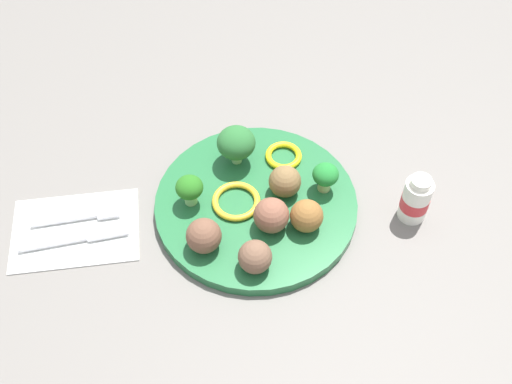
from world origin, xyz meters
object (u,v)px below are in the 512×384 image
at_px(meatball_front_left, 271,215).
at_px(fork, 81,216).
at_px(meatball_back_left, 255,257).
at_px(meatball_mid_right, 285,181).
at_px(pepper_ring_center, 284,156).
at_px(knife, 79,237).
at_px(broccoli_floret_mid_left, 236,143).
at_px(meatball_near_rim, 307,216).
at_px(broccoli_floret_mid_right, 189,189).
at_px(plate, 256,204).
at_px(pepper_ring_front_left, 236,203).
at_px(meatball_back_right, 204,236).
at_px(yogurt_bottle, 415,199).
at_px(napkin, 75,229).
at_px(broccoli_floret_center, 325,176).

xyz_separation_m(meatball_front_left, fork, (-0.25, 0.06, -0.03)).
height_order(meatball_back_left, meatball_mid_right, meatball_mid_right).
bearing_deg(pepper_ring_center, meatball_back_left, -110.28).
bearing_deg(knife, broccoli_floret_mid_left, 24.02).
height_order(broccoli_floret_mid_left, meatball_near_rim, broccoli_floret_mid_left).
bearing_deg(fork, meatball_front_left, -12.61).
bearing_deg(meatball_mid_right, broccoli_floret_mid_right, -179.75).
relative_size(plate, pepper_ring_center, 5.28).
xyz_separation_m(plate, pepper_ring_front_left, (-0.03, -0.00, 0.01)).
height_order(fork, knife, same).
height_order(plate, pepper_ring_center, pepper_ring_center).
xyz_separation_m(plate, broccoli_floret_mid_right, (-0.09, 0.01, 0.04)).
bearing_deg(meatball_back_right, yogurt_bottle, 4.79).
height_order(meatball_mid_right, meatball_front_left, meatball_front_left).
bearing_deg(yogurt_bottle, pepper_ring_front_left, 171.20).
distance_m(meatball_back_left, pepper_ring_center, 0.19).
bearing_deg(meatball_mid_right, napkin, -176.72).
bearing_deg(meatball_front_left, broccoli_floret_center, 32.95).
height_order(plate, broccoli_floret_mid_right, broccoli_floret_mid_right).
bearing_deg(meatball_front_left, knife, 175.26).
relative_size(broccoli_floret_mid_left, broccoli_floret_center, 1.34).
distance_m(broccoli_floret_mid_right, meatball_mid_right, 0.13).
distance_m(meatball_back_left, napkin, 0.26).
bearing_deg(meatball_back_left, broccoli_floret_mid_right, 122.91).
relative_size(napkin, fork, 1.41).
bearing_deg(broccoli_floret_mid_left, yogurt_bottle, -27.02).
xyz_separation_m(meatball_front_left, knife, (-0.26, 0.02, -0.03)).
distance_m(plate, meatball_near_rim, 0.08).
height_order(fork, yogurt_bottle, yogurt_bottle).
bearing_deg(yogurt_bottle, meatball_back_right, -175.21).
height_order(meatball_near_rim, napkin, meatball_near_rim).
bearing_deg(fork, meatball_back_right, -25.06).
height_order(pepper_ring_center, knife, pepper_ring_center).
distance_m(broccoli_floret_center, napkin, 0.35).
xyz_separation_m(meatball_back_right, fork, (-0.16, 0.08, -0.03)).
distance_m(meatball_back_right, meatball_front_left, 0.09).
bearing_deg(broccoli_floret_mid_left, meatball_back_right, -112.43).
height_order(meatball_near_rim, pepper_ring_center, meatball_near_rim).
bearing_deg(broccoli_floret_center, broccoli_floret_mid_left, 149.68).
bearing_deg(meatball_back_left, yogurt_bottle, 15.62).
relative_size(meatball_back_left, fork, 0.36).
relative_size(meatball_mid_right, pepper_ring_center, 0.85).
bearing_deg(napkin, knife, -67.80).
xyz_separation_m(broccoli_floret_mid_right, meatball_front_left, (0.10, -0.05, -0.01)).
bearing_deg(broccoli_floret_mid_left, meatball_back_left, -89.11).
relative_size(broccoli_floret_center, knife, 0.31).
distance_m(meatball_back_right, fork, 0.18).
relative_size(meatball_mid_right, pepper_ring_front_left, 0.67).
distance_m(pepper_ring_front_left, pepper_ring_center, 0.11).
xyz_separation_m(pepper_ring_front_left, yogurt_bottle, (0.24, -0.04, 0.01)).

